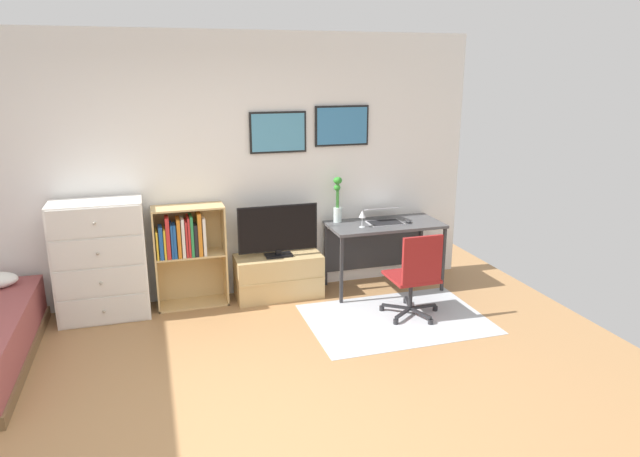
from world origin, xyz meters
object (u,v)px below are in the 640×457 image
at_px(tv_stand, 279,276).
at_px(computer_mouse, 408,221).
at_px(office_chair, 416,274).
at_px(bookshelf, 187,247).
at_px(laptop, 383,216).
at_px(bamboo_vase, 338,198).
at_px(dresser, 101,261).
at_px(television, 278,231).
at_px(desk, 382,233).
at_px(wine_glass, 362,215).

height_order(tv_stand, computer_mouse, computer_mouse).
bearing_deg(office_chair, bookshelf, 154.05).
relative_size(laptop, bamboo_vase, 0.80).
bearing_deg(dresser, tv_stand, 0.50).
bearing_deg(television, dresser, 179.76).
bearing_deg(desk, bamboo_vase, 165.66).
relative_size(office_chair, computer_mouse, 8.27).
height_order(dresser, office_chair, dresser).
bearing_deg(computer_mouse, dresser, 177.53).
bearing_deg(computer_mouse, laptop, 156.08).
xyz_separation_m(office_chair, laptop, (0.02, 0.88, 0.34)).
bearing_deg(tv_stand, laptop, -1.95).
xyz_separation_m(tv_stand, laptop, (1.15, -0.04, 0.57)).
distance_m(desk, wine_glass, 0.43).
relative_size(tv_stand, laptop, 2.27).
bearing_deg(desk, computer_mouse, -28.07).
xyz_separation_m(bamboo_vase, wine_glass, (0.18, -0.28, -0.13)).
height_order(television, desk, television).
bearing_deg(dresser, computer_mouse, -2.47).
bearing_deg(tv_stand, bookshelf, 177.20).
distance_m(dresser, wine_glass, 2.61).
bearing_deg(office_chair, computer_mouse, 69.82).
relative_size(dresser, bookshelf, 1.12).
distance_m(office_chair, computer_mouse, 0.87).
height_order(tv_stand, bamboo_vase, bamboo_vase).
xyz_separation_m(tv_stand, desk, (1.15, -0.02, 0.38)).
height_order(bookshelf, wine_glass, bookshelf).
distance_m(television, desk, 1.16).
xyz_separation_m(television, laptop, (1.15, -0.02, 0.08)).
xyz_separation_m(desk, wine_glass, (-0.29, -0.16, 0.27)).
bearing_deg(office_chair, television, 140.76).
relative_size(bookshelf, computer_mouse, 9.94).
xyz_separation_m(dresser, bamboo_vase, (2.41, 0.12, 0.42)).
bearing_deg(dresser, bamboo_vase, 2.78).
relative_size(laptop, wine_glass, 2.21).
bearing_deg(dresser, television, -0.24).
relative_size(tv_stand, television, 1.08).
xyz_separation_m(dresser, office_chair, (2.86, -0.91, -0.12)).
relative_size(bookshelf, television, 1.24).
relative_size(tv_stand, desk, 0.74).
bearing_deg(bamboo_vase, television, -169.71).
xyz_separation_m(tv_stand, computer_mouse, (1.40, -0.15, 0.53)).
height_order(dresser, tv_stand, dresser).
bearing_deg(laptop, television, -179.62).
height_order(desk, office_chair, office_chair).
bearing_deg(bamboo_vase, dresser, -177.22).
relative_size(dresser, television, 1.39).
relative_size(office_chair, laptop, 2.16).
xyz_separation_m(dresser, computer_mouse, (3.13, -0.13, 0.18)).
relative_size(bookshelf, laptop, 2.60).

